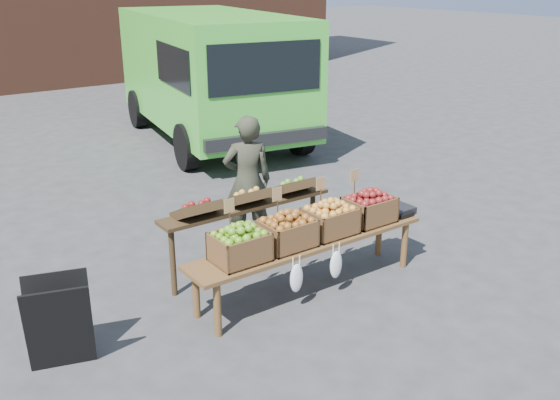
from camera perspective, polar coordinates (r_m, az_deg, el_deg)
ground at (r=6.25m, az=-4.51°, el=-9.91°), size 80.00×80.00×0.00m
delivery_van at (r=12.16m, az=-6.32°, el=11.00°), size 3.34×5.69×2.39m
vendor at (r=7.38m, az=-2.99°, el=1.75°), size 0.68×0.58×1.58m
chalkboard_sign at (r=5.54m, az=-19.54°, el=-10.57°), size 0.59×0.43×0.80m
back_table at (r=6.74m, az=-2.99°, el=-2.58°), size 2.10×0.44×1.04m
display_bench at (r=6.45m, az=2.62°, el=-5.97°), size 2.70×0.56×0.57m
crate_golden_apples at (r=5.83m, az=-3.71°, el=-4.32°), size 0.50×0.40×0.28m
crate_russet_pears at (r=6.12m, az=0.66°, el=-3.07°), size 0.50×0.40×0.28m
crate_red_apples at (r=6.43m, az=4.60°, el=-1.92°), size 0.50×0.40×0.28m
crate_green_apples at (r=6.78m, az=8.16°, el=-0.88°), size 0.50×0.40×0.28m
weighing_scale at (r=7.10m, az=10.60°, el=-0.90°), size 0.34×0.30×0.08m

